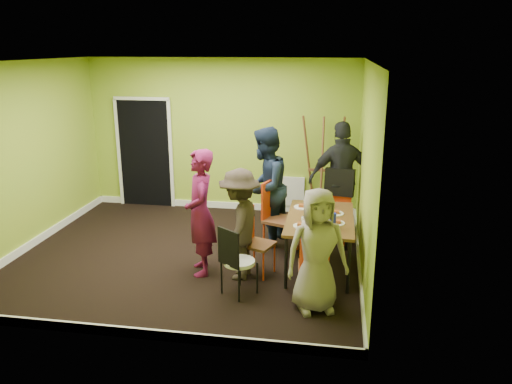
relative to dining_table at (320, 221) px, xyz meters
The scene contains 28 objects.
ground 2.05m from the dining_table, behind, with size 5.00×5.00×0.00m, color black.
room_walls 1.98m from the dining_table, behind, with size 5.04×4.54×2.82m.
dining_table is the anchor object (origin of this frame).
chair_left_far 0.85m from the dining_table, 142.60° to the left, with size 0.58×0.57×1.09m.
chair_left_near 0.94m from the dining_table, 161.86° to the right, with size 0.49×0.48×0.92m.
chair_back_end 1.29m from the dining_table, 79.23° to the left, with size 0.54×0.61×1.12m.
chair_front_end 0.95m from the dining_table, 91.93° to the right, with size 0.40×0.40×0.90m.
chair_bentwood 1.40m from the dining_table, 135.56° to the right, with size 0.49×0.49×0.90m.
easel 2.20m from the dining_table, 91.51° to the left, with size 0.74×0.70×1.86m.
plate_near_left 0.48m from the dining_table, 123.65° to the left, with size 0.27×0.27×0.01m, color white.
plate_near_right 0.45m from the dining_table, 118.88° to the right, with size 0.24×0.24×0.01m, color white.
plate_far_back 0.60m from the dining_table, 87.42° to the left, with size 0.24×0.24×0.01m, color white.
plate_far_front 0.57m from the dining_table, 88.27° to the right, with size 0.24×0.24×0.01m, color white.
plate_wall_back 0.27m from the dining_table, 43.82° to the left, with size 0.26×0.26×0.01m, color white.
plate_wall_front 0.30m from the dining_table, 44.89° to the right, with size 0.24×0.24×0.01m, color white.
thermos 0.18m from the dining_table, 120.79° to the left, with size 0.06×0.06×0.23m, color white.
blue_bottle 0.45m from the dining_table, 65.99° to the right, with size 0.08×0.08×0.20m, color #161FAB.
orange_bottle 0.18m from the dining_table, 91.01° to the left, with size 0.04×0.04×0.07m, color #E54215.
glass_mid 0.31m from the dining_table, 131.05° to the left, with size 0.06×0.06×0.10m, color black.
glass_back 0.52m from the dining_table, 76.54° to the left, with size 0.06×0.06×0.10m, color black.
glass_front 0.45m from the dining_table, 75.87° to the right, with size 0.07×0.07×0.10m, color black.
cup_a 0.33m from the dining_table, 126.90° to the right, with size 0.11×0.11×0.08m, color white.
cup_b 0.16m from the dining_table, 23.28° to the left, with size 0.10×0.10×0.09m, color white.
person_standing 1.63m from the dining_table, 166.37° to the right, with size 0.63×0.41×1.72m, color #62103C.
person_left_far 1.18m from the dining_table, 139.38° to the left, with size 0.90×0.70×1.85m, color #152136.
person_left_near 1.13m from the dining_table, 156.77° to the right, with size 0.97×0.55×1.49m, color #302720.
person_back_end 1.51m from the dining_table, 79.12° to the left, with size 1.09×0.45×1.86m, color black.
person_front_end 1.14m from the dining_table, 89.60° to the right, with size 0.72×0.47×1.48m, color gray.
Camera 1 is at (2.09, -6.64, 3.01)m, focal length 35.00 mm.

